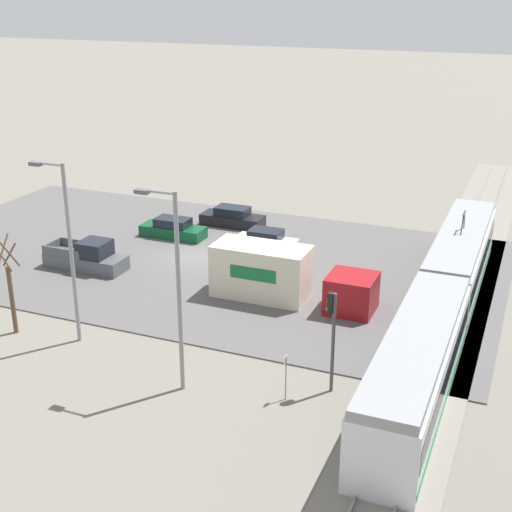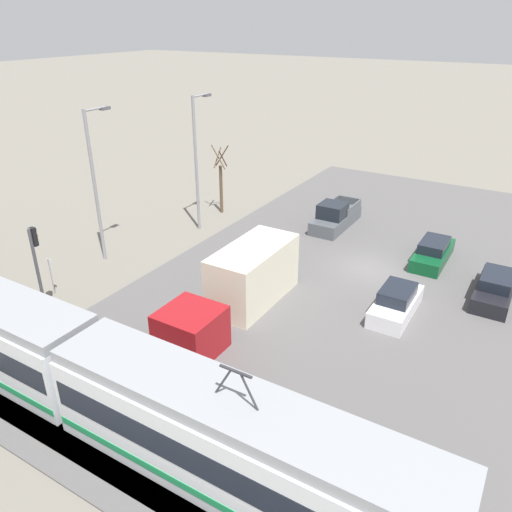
{
  "view_description": "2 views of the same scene",
  "coord_description": "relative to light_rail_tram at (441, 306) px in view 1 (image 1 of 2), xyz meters",
  "views": [
    {
      "loc": [
        39.63,
        20.89,
        17.23
      ],
      "look_at": [
        6.4,
        7.25,
        3.43
      ],
      "focal_mm": 50.0,
      "sensor_mm": 36.0,
      "label": 1
    },
    {
      "loc": [
        -7.99,
        26.65,
        13.94
      ],
      "look_at": [
        4.57,
        5.75,
        2.19
      ],
      "focal_mm": 35.0,
      "sensor_mm": 36.0,
      "label": 2
    }
  ],
  "objects": [
    {
      "name": "street_lamp_near_crossing",
      "position": [
        9.49,
        -10.11,
        3.5
      ],
      "size": [
        0.36,
        1.95,
        9.29
      ],
      "color": "gray",
      "rests_on": "ground"
    },
    {
      "name": "pickup_truck",
      "position": [
        -0.97,
        -22.31,
        -0.97
      ],
      "size": [
        1.95,
        5.34,
        1.95
      ],
      "color": "#4C5156",
      "rests_on": "ground"
    },
    {
      "name": "box_truck",
      "position": [
        -1.25,
        -9.1,
        -0.28
      ],
      "size": [
        2.6,
        9.49,
        3.09
      ],
      "color": "maroon",
      "rests_on": "ground"
    },
    {
      "name": "ground_plane",
      "position": [
        -5.44,
        -17.09,
        -1.78
      ],
      "size": [
        320.0,
        320.0,
        0.0
      ],
      "primitive_type": "plane",
      "color": "slate"
    },
    {
      "name": "sedan_car_2",
      "position": [
        -8.43,
        -20.15,
        -1.12
      ],
      "size": [
        1.75,
        4.71,
        1.41
      ],
      "color": "#0C4723",
      "rests_on": "ground"
    },
    {
      "name": "street_lamp_mid_block",
      "position": [
        7.37,
        -17.23,
        3.52
      ],
      "size": [
        0.36,
        1.95,
        9.34
      ],
      "color": "gray",
      "rests_on": "ground"
    },
    {
      "name": "light_rail_tram",
      "position": [
        0.0,
        0.0,
        0.0
      ],
      "size": [
        27.64,
        2.77,
        4.64
      ],
      "color": "silver",
      "rests_on": "ground"
    },
    {
      "name": "rail_bed",
      "position": [
        -5.44,
        0.0,
        -1.74
      ],
      "size": [
        68.73,
        4.4,
        0.22
      ],
      "color": "gray",
      "rests_on": "ground"
    },
    {
      "name": "no_parking_sign",
      "position": [
        8.59,
        -5.31,
        -0.46
      ],
      "size": [
        0.32,
        0.08,
        2.16
      ],
      "color": "gray",
      "rests_on": "ground"
    },
    {
      "name": "sedan_car_0",
      "position": [
        -12.4,
        -17.24,
        -1.1
      ],
      "size": [
        1.79,
        4.77,
        1.46
      ],
      "color": "black",
      "rests_on": "ground"
    },
    {
      "name": "sedan_car_1",
      "position": [
        -8.28,
        -12.92,
        -1.08
      ],
      "size": [
        1.76,
        4.23,
        1.51
      ],
      "color": "silver",
      "rests_on": "ground"
    },
    {
      "name": "street_tree",
      "position": [
        7.89,
        -20.67,
        0.64
      ],
      "size": [
        1.25,
        1.04,
        5.32
      ],
      "color": "brown",
      "rests_on": "ground"
    },
    {
      "name": "road_surface",
      "position": [
        -5.44,
        -17.09,
        -1.74
      ],
      "size": [
        22.26,
        40.21,
        0.08
      ],
      "color": "#565454",
      "rests_on": "ground"
    },
    {
      "name": "traffic_light_pole",
      "position": [
        7.14,
        -3.72,
        1.36
      ],
      "size": [
        0.28,
        0.47,
        4.81
      ],
      "color": "#47474C",
      "rests_on": "ground"
    }
  ]
}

